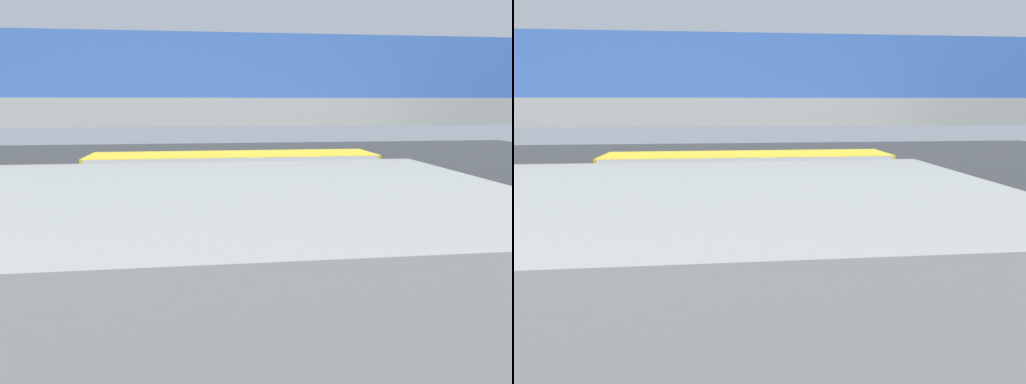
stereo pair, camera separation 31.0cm
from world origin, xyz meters
The scene contains 9 objects.
ground centered at (0.00, 0.00, 0.00)m, with size 80.00×80.00×0.00m, color #2D3033.
city_bus centered at (0.54, 0.85, 1.88)m, with size 11.54×2.85×3.15m.
parked_van centered at (-7.77, 6.24, 1.18)m, with size 4.80×2.17×2.05m.
pedestrian centered at (-3.25, -3.27, 0.89)m, with size 0.38×0.38×1.79m.
lane_dash_leftmost centered at (-4.00, -2.57, 0.00)m, with size 2.00×0.20×0.01m, color silver.
lane_dash_left centered at (0.00, -2.57, 0.00)m, with size 2.00×0.20×0.01m, color silver.
lane_dash_centre centered at (4.00, -2.57, 0.00)m, with size 2.00×0.20×0.01m, color silver.
pedestrian_overpass centered at (0.00, 9.77, 4.72)m, with size 30.77×2.60×6.37m.
station_building centered at (2.70, 13.95, 2.10)m, with size 9.00×5.04×4.20m.
Camera 2 is at (1.62, 19.17, 5.19)m, focal length 31.67 mm.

